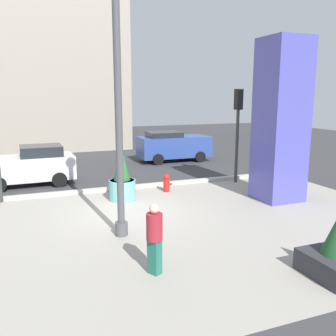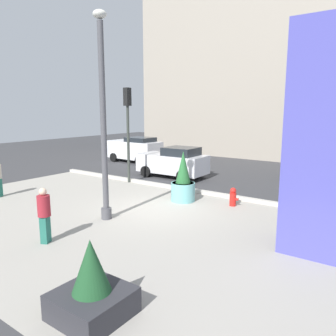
% 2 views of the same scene
% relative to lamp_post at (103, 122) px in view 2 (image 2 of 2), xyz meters
% --- Properties ---
extents(ground_plane, '(60.00, 60.00, 0.00)m').
position_rel_lamp_post_xyz_m(ground_plane, '(0.66, 5.91, -3.37)').
color(ground_plane, '#38383A').
extents(plaza_pavement, '(18.00, 10.00, 0.02)m').
position_rel_lamp_post_xyz_m(plaza_pavement, '(0.66, -0.09, -3.37)').
color(plaza_pavement, '#9E998E').
rests_on(plaza_pavement, ground_plane).
extents(curb_strip, '(18.00, 0.24, 0.16)m').
position_rel_lamp_post_xyz_m(curb_strip, '(0.66, 5.03, -3.29)').
color(curb_strip, '#B7B2A8').
rests_on(curb_strip, ground_plane).
extents(lamp_post, '(0.44, 0.44, 6.91)m').
position_rel_lamp_post_xyz_m(lamp_post, '(0.00, 0.00, 0.00)').
color(lamp_post, '#4C4C51').
rests_on(lamp_post, ground_plane).
extents(art_pillar_blue, '(1.54, 1.54, 5.97)m').
position_rel_lamp_post_xyz_m(art_pillar_blue, '(6.48, 1.47, -0.38)').
color(art_pillar_blue, '#4C4CAD').
rests_on(art_pillar_blue, ground_plane).
extents(potted_plant_by_pillar, '(1.00, 1.00, 2.12)m').
position_rel_lamp_post_xyz_m(potted_plant_by_pillar, '(0.93, 3.50, -2.56)').
color(potted_plant_by_pillar, '#6BB2B2').
rests_on(potted_plant_by_pillar, ground_plane).
extents(potted_plant_mid_plaza, '(1.28, 1.28, 1.51)m').
position_rel_lamp_post_xyz_m(potted_plant_mid_plaza, '(3.83, -4.04, -2.83)').
color(potted_plant_mid_plaza, '#2D2D33').
rests_on(potted_plant_mid_plaza, ground_plane).
extents(fire_hydrant, '(0.36, 0.26, 0.75)m').
position_rel_lamp_post_xyz_m(fire_hydrant, '(2.95, 4.04, -3.00)').
color(fire_hydrant, red).
rests_on(fire_hydrant, ground_plane).
extents(traffic_light_corner, '(0.28, 0.42, 4.89)m').
position_rel_lamp_post_xyz_m(traffic_light_corner, '(-3.36, 4.87, -0.09)').
color(traffic_light_corner, '#333833').
rests_on(traffic_light_corner, ground_plane).
extents(car_curb_east, '(3.95, 2.07, 1.74)m').
position_rel_lamp_post_xyz_m(car_curb_east, '(-2.25, 7.40, -2.50)').
color(car_curb_east, silver).
rests_on(car_curb_east, ground_plane).
extents(car_curb_west, '(4.19, 2.09, 1.84)m').
position_rel_lamp_post_xyz_m(car_curb_west, '(-7.70, 10.28, -2.42)').
color(car_curb_west, silver).
rests_on(car_curb_west, ground_plane).
extents(pedestrian_by_curb, '(0.49, 0.49, 1.63)m').
position_rel_lamp_post_xyz_m(pedestrian_by_curb, '(0.12, -2.50, -2.47)').
color(pedestrian_by_curb, '#236656').
rests_on(pedestrian_by_curb, ground_plane).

